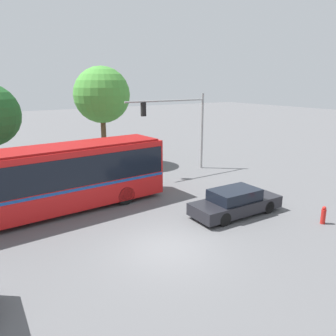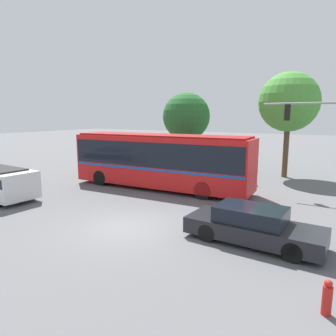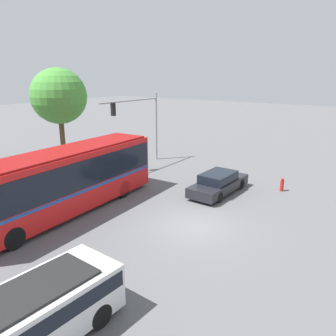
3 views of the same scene
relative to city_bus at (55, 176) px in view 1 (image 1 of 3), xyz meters
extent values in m
plane|color=#5B5B5E|center=(2.45, -6.32, -1.92)|extent=(140.00, 140.00, 0.00)
cube|color=red|center=(0.01, 0.00, -0.15)|extent=(11.50, 3.07, 3.03)
cube|color=black|center=(0.01, 0.00, 0.33)|extent=(11.28, 3.10, 1.45)
cube|color=#194C9E|center=(0.01, 0.00, -0.52)|extent=(11.39, 3.09, 0.14)
cube|color=maroon|center=(0.01, 0.00, 1.41)|extent=(11.04, 2.85, 0.10)
cylinder|color=black|center=(3.37, -0.90, -1.42)|extent=(1.01, 0.35, 1.00)
cylinder|color=black|center=(3.25, 1.26, -1.42)|extent=(1.01, 0.35, 1.00)
cube|color=black|center=(7.33, -5.23, -1.44)|extent=(4.82, 1.94, 0.59)
cube|color=black|center=(7.21, -5.23, -0.87)|extent=(2.43, 1.65, 0.55)
cylinder|color=black|center=(8.83, -4.50, -1.59)|extent=(0.66, 0.24, 0.66)
cylinder|color=black|center=(8.78, -6.06, -1.59)|extent=(0.66, 0.24, 0.66)
cylinder|color=black|center=(5.92, -4.40, -1.59)|extent=(0.66, 0.24, 0.66)
cylinder|color=black|center=(5.87, -5.97, -1.59)|extent=(0.66, 0.24, 0.66)
cylinder|color=gray|center=(11.79, 2.96, 0.89)|extent=(0.18, 0.18, 5.63)
cylinder|color=gray|center=(8.60, 2.96, 3.26)|extent=(6.36, 0.12, 0.12)
cube|color=black|center=(6.77, 2.96, 2.76)|extent=(0.30, 0.22, 0.90)
cylinder|color=red|center=(6.77, 3.08, 3.06)|extent=(0.18, 0.02, 0.18)
cylinder|color=yellow|center=(6.77, 3.08, 2.76)|extent=(0.18, 0.02, 0.18)
cylinder|color=green|center=(6.77, 3.08, 2.46)|extent=(0.18, 0.02, 0.18)
cube|color=#286028|center=(1.19, 3.98, -1.38)|extent=(6.42, 1.18, 1.07)
cube|color=#CC3351|center=(1.19, 3.98, -0.54)|extent=(6.29, 1.12, 0.61)
cylinder|color=brown|center=(5.97, 7.86, 0.06)|extent=(0.39, 0.39, 3.95)
sphere|color=#479338|center=(5.97, 7.86, 3.56)|extent=(4.24, 4.24, 4.24)
cylinder|color=red|center=(9.89, -8.35, -1.57)|extent=(0.22, 0.22, 0.70)
sphere|color=red|center=(9.89, -8.35, -1.15)|extent=(0.18, 0.18, 0.18)
camera|label=1|loc=(-4.22, -16.43, 4.56)|focal=35.80mm
camera|label=2|loc=(10.05, -15.61, 2.59)|focal=32.43mm
camera|label=3|loc=(-10.23, -13.76, 5.21)|focal=35.22mm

